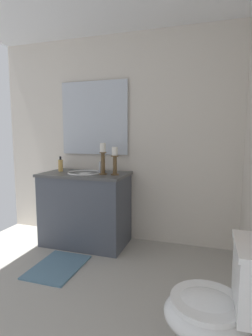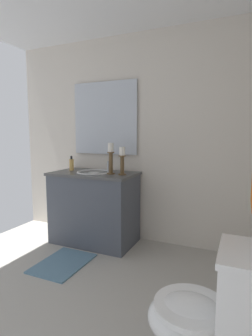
{
  "view_description": "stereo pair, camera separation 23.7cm",
  "coord_description": "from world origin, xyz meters",
  "views": [
    {
      "loc": [
        1.86,
        1.14,
        1.29
      ],
      "look_at": [
        -0.2,
        0.48,
        1.01
      ],
      "focal_mm": 28.36,
      "sensor_mm": 36.0,
      "label": 1
    },
    {
      "loc": [
        1.78,
        1.36,
        1.29
      ],
      "look_at": [
        -0.2,
        0.48,
        1.01
      ],
      "focal_mm": 28.36,
      "sensor_mm": 36.0,
      "label": 2
    }
  ],
  "objects": [
    {
      "name": "sink_basin",
      "position": [
        -0.88,
        -0.24,
        0.81
      ],
      "size": [
        0.4,
        0.4,
        0.24
      ],
      "color": "white",
      "rests_on": "vanity_cabinet"
    },
    {
      "name": "candle_holder_short",
      "position": [
        -0.85,
        0.0,
        1.03
      ],
      "size": [
        0.09,
        0.09,
        0.35
      ],
      "color": "brown",
      "rests_on": "vanity_cabinet"
    },
    {
      "name": "toilet",
      "position": [
        0.48,
        1.21,
        0.37
      ],
      "size": [
        0.39,
        0.54,
        0.75
      ],
      "color": "white",
      "rests_on": "ground"
    },
    {
      "name": "wall_left",
      "position": [
        -1.21,
        0.0,
        1.23
      ],
      "size": [
        0.04,
        2.99,
        2.45
      ],
      "primitive_type": "cube",
      "color": "silver",
      "rests_on": "ground"
    },
    {
      "name": "floor",
      "position": [
        0.0,
        0.0,
        -0.01
      ],
      "size": [
        2.41,
        2.99,
        0.02
      ],
      "primitive_type": "cube",
      "color": "#B2ADA3",
      "rests_on": "ground"
    },
    {
      "name": "candle_holder_tall",
      "position": [
        -0.85,
        0.14,
        1.01
      ],
      "size": [
        0.09,
        0.09,
        0.31
      ],
      "color": "brown",
      "rests_on": "vanity_cabinet"
    },
    {
      "name": "mirror",
      "position": [
        -1.16,
        -0.24,
        1.49
      ],
      "size": [
        0.02,
        0.86,
        0.88
      ],
      "primitive_type": "cube",
      "color": "silver"
    },
    {
      "name": "vanity_cabinet",
      "position": [
        -0.88,
        -0.24,
        0.42
      ],
      "size": [
        0.58,
        1.0,
        0.84
      ],
      "color": "#474C56",
      "rests_on": "ground"
    },
    {
      "name": "soap_bottle",
      "position": [
        -0.93,
        -0.59,
        0.92
      ],
      "size": [
        0.06,
        0.06,
        0.18
      ],
      "color": "#E5B259",
      "rests_on": "vanity_cabinet"
    },
    {
      "name": "bath_mat",
      "position": [
        -0.26,
        -0.24,
        0.01
      ],
      "size": [
        0.6,
        0.44,
        0.02
      ],
      "primitive_type": "cube",
      "color": "slate",
      "rests_on": "ground"
    }
  ]
}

